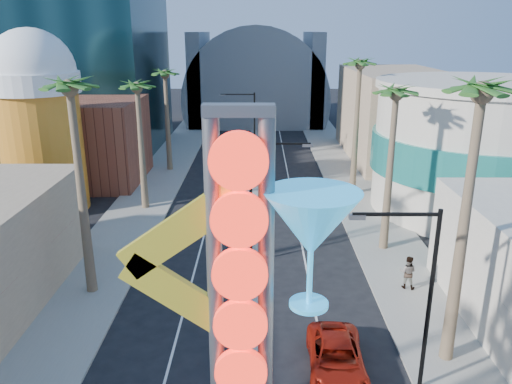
# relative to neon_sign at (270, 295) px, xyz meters

# --- Properties ---
(sidewalk_west) EXTENTS (5.00, 100.00, 0.15)m
(sidewalk_west) POSITION_rel_neon_sign_xyz_m (-10.32, 32.04, -7.23)
(sidewalk_west) COLOR gray
(sidewalk_west) RESTS_ON ground
(sidewalk_east) EXTENTS (5.00, 100.00, 0.15)m
(sidewalk_east) POSITION_rel_neon_sign_xyz_m (8.68, 32.04, -7.23)
(sidewalk_east) COLOR gray
(sidewalk_east) RESTS_ON ground
(median) EXTENTS (1.60, 84.00, 0.15)m
(median) POSITION_rel_neon_sign_xyz_m (-0.82, 35.04, -7.23)
(median) COLOR gray
(median) RESTS_ON ground
(brick_filler_west) EXTENTS (10.00, 10.00, 8.00)m
(brick_filler_west) POSITION_rel_neon_sign_xyz_m (-16.82, 35.04, -3.31)
(brick_filler_west) COLOR brown
(brick_filler_west) RESTS_ON ground
(filler_east) EXTENTS (10.00, 20.00, 10.00)m
(filler_east) POSITION_rel_neon_sign_xyz_m (15.18, 45.04, -2.31)
(filler_east) COLOR tan
(filler_east) RESTS_ON ground
(beer_mug) EXTENTS (7.00, 7.00, 14.50)m
(beer_mug) POSITION_rel_neon_sign_xyz_m (-17.82, 27.04, 0.54)
(beer_mug) COLOR orange
(beer_mug) RESTS_ON ground
(turquoise_building) EXTENTS (16.60, 16.60, 10.60)m
(turquoise_building) POSITION_rel_neon_sign_xyz_m (17.18, 27.04, -2.06)
(turquoise_building) COLOR beige
(turquoise_building) RESTS_ON ground
(canopy) EXTENTS (22.00, 16.00, 22.00)m
(canopy) POSITION_rel_neon_sign_xyz_m (-0.82, 69.04, -3.00)
(canopy) COLOR slate
(canopy) RESTS_ON ground
(neon_sign) EXTENTS (6.53, 2.60, 12.55)m
(neon_sign) POSITION_rel_neon_sign_xyz_m (0.00, 0.00, 0.00)
(neon_sign) COLOR gray
(neon_sign) RESTS_ON ground
(streetlight_0) EXTENTS (3.79, 0.25, 8.00)m
(streetlight_0) POSITION_rel_neon_sign_xyz_m (-0.27, 17.04, -2.43)
(streetlight_0) COLOR black
(streetlight_0) RESTS_ON ground
(streetlight_1) EXTENTS (3.79, 0.25, 8.00)m
(streetlight_1) POSITION_rel_neon_sign_xyz_m (-1.36, 41.04, -2.43)
(streetlight_1) COLOR black
(streetlight_1) RESTS_ON ground
(streetlight_2) EXTENTS (3.45, 0.25, 8.00)m
(streetlight_2) POSITION_rel_neon_sign_xyz_m (5.91, 5.04, -2.47)
(streetlight_2) COLOR black
(streetlight_2) RESTS_ON ground
(palm_1) EXTENTS (2.40, 2.40, 12.70)m
(palm_1) POSITION_rel_neon_sign_xyz_m (-9.82, 13.04, 3.52)
(palm_1) COLOR brown
(palm_1) RESTS_ON ground
(palm_2) EXTENTS (2.40, 2.40, 11.20)m
(palm_2) POSITION_rel_neon_sign_xyz_m (-9.82, 27.04, 2.17)
(palm_2) COLOR brown
(palm_2) RESTS_ON ground
(palm_3) EXTENTS (2.40, 2.40, 11.20)m
(palm_3) POSITION_rel_neon_sign_xyz_m (-9.82, 39.04, 2.17)
(palm_3) COLOR brown
(palm_3) RESTS_ON ground
(palm_5) EXTENTS (2.40, 2.40, 13.20)m
(palm_5) POSITION_rel_neon_sign_xyz_m (8.18, 7.04, 3.96)
(palm_5) COLOR brown
(palm_5) RESTS_ON ground
(palm_6) EXTENTS (2.40, 2.40, 11.70)m
(palm_6) POSITION_rel_neon_sign_xyz_m (8.18, 19.04, 2.62)
(palm_6) COLOR brown
(palm_6) RESTS_ON ground
(palm_7) EXTENTS (2.40, 2.40, 12.70)m
(palm_7) POSITION_rel_neon_sign_xyz_m (8.18, 31.04, 3.52)
(palm_7) COLOR brown
(palm_7) RESTS_ON ground
(red_pickup) EXTENTS (2.64, 5.31, 1.44)m
(red_pickup) POSITION_rel_neon_sign_xyz_m (3.06, 6.06, -6.58)
(red_pickup) COLOR #A81B0C
(red_pickup) RESTS_ON ground
(pedestrian_a) EXTENTS (0.62, 0.45, 1.58)m
(pedestrian_a) POSITION_rel_neon_sign_xyz_m (10.05, 11.14, -6.37)
(pedestrian_a) COLOR gray
(pedestrian_a) RESTS_ON sidewalk_east
(pedestrian_b) EXTENTS (1.16, 1.04, 1.96)m
(pedestrian_b) POSITION_rel_neon_sign_xyz_m (8.19, 13.44, -6.18)
(pedestrian_b) COLOR gray
(pedestrian_b) RESTS_ON sidewalk_east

